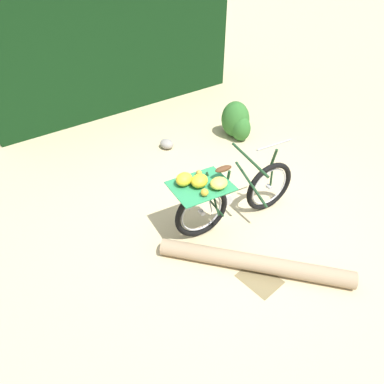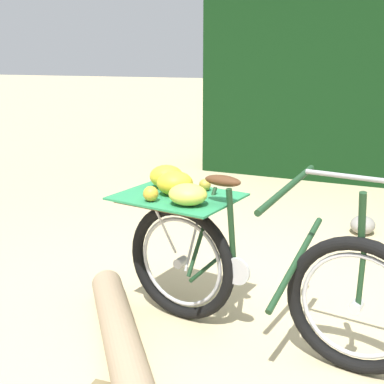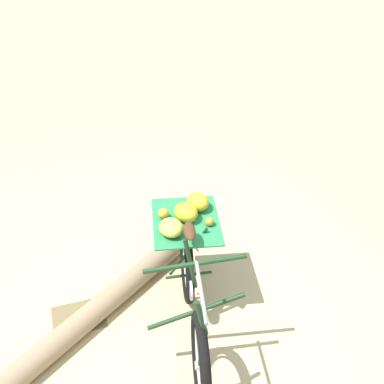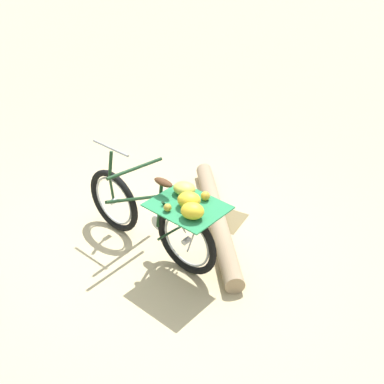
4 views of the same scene
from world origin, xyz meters
name	(u,v)px [view 2 (image 2 of 4)]	position (x,y,z in m)	size (l,w,h in m)	color
ground_plane	(260,326)	(0.00, 0.00, 0.00)	(60.00, 60.00, 0.00)	#C6B284
bicycle	(241,258)	(-0.14, 0.09, 0.48)	(0.84, 1.80, 1.03)	black
fallen_log	(132,381)	(-0.87, 0.42, 0.10)	(0.20, 0.20, 2.19)	#9E8466
path_stone	(363,225)	(1.93, -0.51, 0.08)	(0.26, 0.22, 0.16)	gray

